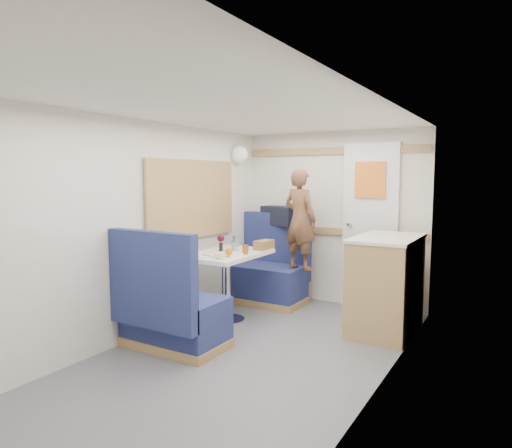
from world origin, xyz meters
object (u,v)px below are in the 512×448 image
Objects in this scene: wine_glass at (221,239)px; duffel_bag at (280,216)px; tumbler_mid at (236,241)px; tumbler_left at (188,250)px; bench_near at (171,315)px; beer_glass at (245,250)px; orange_fruit at (229,252)px; dinette_table at (227,267)px; dome_light at (239,154)px; galley_counter at (386,283)px; cheese_block at (220,255)px; bread_loaf at (264,245)px; pepper_grinder at (221,248)px; person at (300,219)px; tumbler_right at (235,245)px; bench_far at (268,277)px; salt_grinder at (233,246)px; tray at (223,254)px.

duffel_bag is at bearing 82.58° from wine_glass.
wine_glass is at bearing -86.13° from tumbler_mid.
duffel_bag is at bearing 77.88° from tumbler_mid.
bench_near is at bearing -67.79° from tumbler_left.
orange_fruit is at bearing -105.47° from beer_glass.
wine_glass reaches higher than dinette_table.
galley_counter is (1.86, -0.30, -1.28)m from dome_light.
wine_glass is (-0.14, -1.06, -0.17)m from duffel_bag.
bench_near reaches higher than tumbler_mid.
beer_glass reaches higher than cheese_block.
bench_near is at bearing -82.91° from wine_glass.
orange_fruit is 0.72× the size of beer_glass.
dinette_table is 4.01× the size of bread_loaf.
pepper_grinder reaches higher than dinette_table.
person is at bearing 65.16° from bread_loaf.
galley_counter reaches higher than dinette_table.
cheese_block is at bearing -72.47° from tumbler_right.
person is 11.97× the size of cheese_block.
bench_far is 0.76m from duffel_bag.
tumbler_mid is 0.42m from pepper_grinder.
dome_light is at bearing 119.10° from tumbler_right.
bench_near reaches higher than cheese_block.
pepper_grinder is (0.09, -0.41, -0.01)m from tumbler_mid.
duffel_bag is 1.17m from beer_glass.
bench_near is 2.04m from galley_counter.
bench_far is 1.19m from orange_fruit.
wine_glass reaches higher than tumbler_left.
bench_far is at bearing 114.40° from bread_loaf.
dinette_table is at bearing 90.00° from bench_near.
tumbler_left is at bearing 74.44° from person.
dome_light reaches higher than bench_near.
bread_loaf is at bearing 47.88° from tumbler_right.
bench_near is at bearing -89.42° from salt_grinder.
bench_far reaches higher than tumbler_mid.
bench_far is at bearing 80.84° from tumbler_left.
galley_counter is 1.61m from cheese_block.
tumbler_left is at bearing -150.98° from galley_counter.
tumbler_left is 0.75m from tumbler_mid.
bench_near is 2.11m from duffel_bag.
bench_far is at bearing 90.00° from dinette_table.
tumbler_left reaches higher than cheese_block.
wine_glass is at bearing 130.04° from tray.
bench_near reaches higher than galley_counter.
beer_glass is (0.21, -0.14, -0.01)m from tumbler_right.
person reaches higher than bread_loaf.
dome_light reaches higher than dinette_table.
dinette_table is 0.42m from cheese_block.
dinette_table is 0.82× the size of person.
orange_fruit is (0.14, -1.33, -0.24)m from duffel_bag.
bench_far is at bearing 81.92° from wine_glass.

